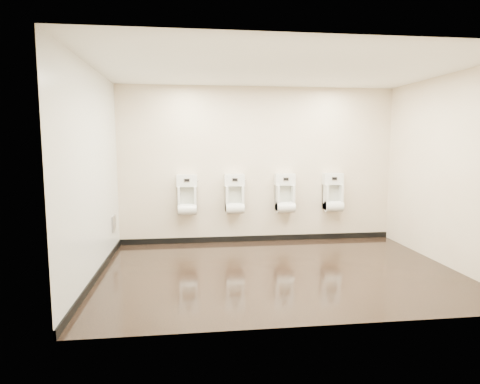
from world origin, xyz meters
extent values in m
cube|color=black|center=(0.00, 0.00, 0.00)|extent=(5.00, 3.50, 0.00)
cube|color=white|center=(0.00, 0.00, 2.80)|extent=(5.00, 3.50, 0.00)
cube|color=beige|center=(0.00, 1.75, 1.40)|extent=(5.00, 0.02, 2.80)
cube|color=beige|center=(0.00, -1.75, 1.40)|extent=(5.00, 0.02, 2.80)
cube|color=beige|center=(-2.50, 0.00, 1.40)|extent=(0.02, 3.50, 2.80)
cube|color=beige|center=(2.50, 0.00, 1.40)|extent=(0.02, 3.50, 2.80)
cube|color=white|center=(-2.50, 0.00, 1.40)|extent=(0.01, 3.50, 2.80)
cube|color=black|center=(0.00, 1.74, 0.05)|extent=(5.00, 0.02, 0.10)
cube|color=black|center=(-2.49, 0.00, 0.05)|extent=(0.02, 3.50, 0.10)
cube|color=#9E9EA3|center=(-2.48, 1.20, 0.50)|extent=(0.03, 0.25, 0.25)
cylinder|color=silver|center=(-2.46, 1.20, 0.50)|extent=(0.02, 0.04, 0.04)
cube|color=silver|center=(-1.29, 1.63, 0.81)|extent=(0.32, 0.23, 0.46)
cube|color=silver|center=(-1.29, 1.71, 0.85)|extent=(0.24, 0.01, 0.34)
cylinder|color=silver|center=(-1.29, 1.57, 0.65)|extent=(0.32, 0.20, 0.20)
cube|color=silver|center=(-1.29, 1.66, 1.14)|extent=(0.36, 0.17, 0.20)
cube|color=black|center=(-1.29, 1.57, 1.16)|extent=(0.09, 0.01, 0.05)
cube|color=silver|center=(-1.29, 1.58, 1.16)|extent=(0.11, 0.01, 0.07)
cylinder|color=silver|center=(-1.11, 1.66, 1.14)|extent=(0.01, 0.03, 0.03)
cube|color=silver|center=(-0.45, 1.63, 0.81)|extent=(0.32, 0.23, 0.46)
cube|color=silver|center=(-0.45, 1.71, 0.85)|extent=(0.24, 0.01, 0.34)
cylinder|color=silver|center=(-0.45, 1.57, 0.65)|extent=(0.32, 0.20, 0.20)
cube|color=silver|center=(-0.45, 1.66, 1.14)|extent=(0.36, 0.17, 0.20)
cube|color=black|center=(-0.45, 1.57, 1.16)|extent=(0.09, 0.01, 0.05)
cube|color=silver|center=(-0.45, 1.58, 1.16)|extent=(0.11, 0.01, 0.07)
cylinder|color=silver|center=(-0.27, 1.66, 1.14)|extent=(0.01, 0.03, 0.03)
cube|color=silver|center=(0.47, 1.63, 0.81)|extent=(0.32, 0.23, 0.46)
cube|color=silver|center=(0.47, 1.71, 0.85)|extent=(0.24, 0.01, 0.34)
cylinder|color=silver|center=(0.47, 1.57, 0.65)|extent=(0.32, 0.20, 0.20)
cube|color=silver|center=(0.47, 1.66, 1.14)|extent=(0.36, 0.17, 0.20)
cube|color=black|center=(0.47, 1.57, 1.16)|extent=(0.09, 0.01, 0.05)
cube|color=silver|center=(0.47, 1.58, 1.16)|extent=(0.11, 0.01, 0.07)
cylinder|color=silver|center=(0.66, 1.66, 1.14)|extent=(0.01, 0.03, 0.03)
cube|color=silver|center=(1.37, 1.63, 0.81)|extent=(0.32, 0.23, 0.46)
cube|color=silver|center=(1.37, 1.71, 0.85)|extent=(0.24, 0.01, 0.34)
cylinder|color=silver|center=(1.37, 1.57, 0.65)|extent=(0.32, 0.20, 0.20)
cube|color=silver|center=(1.37, 1.66, 1.14)|extent=(0.36, 0.17, 0.20)
cube|color=black|center=(1.37, 1.57, 1.16)|extent=(0.09, 0.01, 0.05)
cube|color=silver|center=(1.37, 1.58, 1.16)|extent=(0.11, 0.01, 0.07)
cylinder|color=silver|center=(1.56, 1.66, 1.14)|extent=(0.01, 0.03, 0.03)
camera|label=1|loc=(-1.23, -5.42, 1.81)|focal=30.00mm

